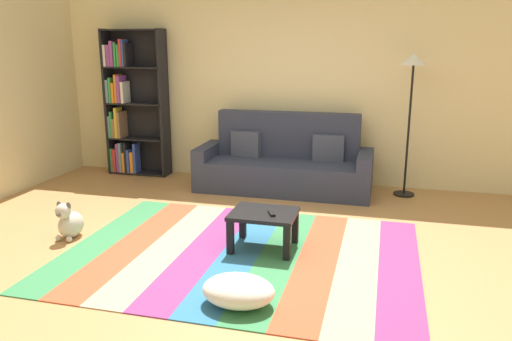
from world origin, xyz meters
TOP-DOWN VIEW (x-y plane):
  - ground_plane at (0.00, 0.00)m, footprint 14.00×14.00m
  - back_wall at (0.00, 2.55)m, footprint 6.80×0.10m
  - rug at (0.01, -0.16)m, footprint 3.19×2.44m
  - couch at (-0.02, 2.02)m, footprint 2.26×0.80m
  - bookshelf at (-2.37, 2.31)m, footprint 0.90×0.28m
  - coffee_table at (0.19, 0.02)m, footprint 0.61×0.49m
  - pouf at (0.26, -1.06)m, footprint 0.55×0.41m
  - dog at (-1.75, -0.19)m, footprint 0.22×0.35m
  - standing_lamp at (1.51, 2.15)m, footprint 0.32×0.32m
  - tv_remote at (0.27, -0.02)m, footprint 0.10×0.15m

SIDE VIEW (x-z plane):
  - ground_plane at x=0.00m, z-range 0.00..0.00m
  - rug at x=0.01m, z-range 0.00..0.01m
  - pouf at x=0.26m, z-range 0.01..0.24m
  - dog at x=-1.75m, z-range -0.04..0.36m
  - coffee_table at x=0.19m, z-range 0.12..0.47m
  - couch at x=-0.02m, z-range -0.16..0.84m
  - tv_remote at x=0.27m, z-range 0.37..0.39m
  - bookshelf at x=-2.37m, z-range -0.06..2.02m
  - back_wall at x=0.00m, z-range 0.00..2.70m
  - standing_lamp at x=1.51m, z-range 0.59..2.37m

